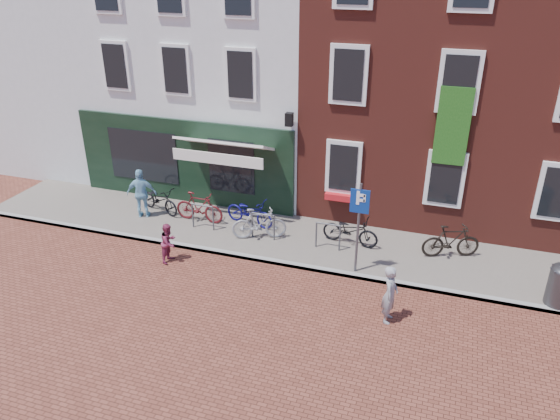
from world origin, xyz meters
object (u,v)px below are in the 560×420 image
(parking_sign, at_px, (359,215))
(bicycle_1, at_px, (199,207))
(boy, at_px, (169,243))
(cafe_person, at_px, (142,193))
(bicycle_0, at_px, (160,199))
(bicycle_2, at_px, (250,212))
(woman, at_px, (390,294))
(bicycle_4, at_px, (350,230))
(bicycle_3, at_px, (259,224))
(bicycle_5, at_px, (451,241))

(parking_sign, distance_m, bicycle_1, 5.65)
(parking_sign, relative_size, boy, 2.21)
(cafe_person, relative_size, bicycle_0, 0.97)
(parking_sign, height_order, bicycle_2, parking_sign)
(woman, relative_size, bicycle_4, 0.87)
(bicycle_3, xyz_separation_m, bicycle_5, (5.52, 0.69, 0.00))
(parking_sign, height_order, bicycle_1, parking_sign)
(parking_sign, distance_m, cafe_person, 7.38)
(boy, bearing_deg, woman, -93.98)
(bicycle_3, height_order, bicycle_5, same)
(bicycle_0, bearing_deg, boy, -125.28)
(boy, height_order, bicycle_1, boy)
(parking_sign, height_order, woman, parking_sign)
(boy, xyz_separation_m, bicycle_3, (2.00, 1.88, 0.01))
(woman, distance_m, boy, 6.32)
(parking_sign, xyz_separation_m, bicycle_1, (-5.35, 1.40, -1.21))
(bicycle_5, bearing_deg, cafe_person, 72.24)
(woman, relative_size, boy, 1.26)
(parking_sign, relative_size, bicycle_0, 1.52)
(bicycle_1, xyz_separation_m, bicycle_2, (1.62, 0.29, -0.05))
(woman, xyz_separation_m, cafe_person, (-8.37, 2.88, 0.18))
(bicycle_1, height_order, bicycle_3, same)
(bicycle_2, height_order, bicycle_3, bicycle_3)
(parking_sign, relative_size, bicycle_5, 1.57)
(bicycle_0, distance_m, bicycle_2, 3.18)
(woman, bearing_deg, parking_sign, 34.53)
(cafe_person, bearing_deg, boy, 117.61)
(bicycle_2, height_order, bicycle_5, bicycle_5)
(parking_sign, xyz_separation_m, cafe_person, (-7.24, 1.13, -0.88))
(woman, bearing_deg, cafe_person, 72.57)
(bicycle_2, bearing_deg, woman, -113.02)
(bicycle_2, bearing_deg, bicycle_1, 112.28)
(bicycle_3, bearing_deg, woman, -144.47)
(parking_sign, bearing_deg, cafe_person, 171.13)
(parking_sign, distance_m, boy, 5.36)
(parking_sign, bearing_deg, bicycle_4, 107.23)
(bicycle_1, relative_size, bicycle_4, 0.97)
(boy, bearing_deg, bicycle_0, 37.98)
(boy, distance_m, bicycle_3, 2.75)
(woman, height_order, bicycle_5, woman)
(bicycle_4, xyz_separation_m, bicycle_5, (2.84, 0.16, 0.05))
(bicycle_0, bearing_deg, bicycle_4, -71.42)
(bicycle_3, relative_size, bicycle_5, 1.00)
(bicycle_4, bearing_deg, bicycle_3, 108.28)
(woman, xyz_separation_m, bicycle_5, (1.26, 3.37, -0.14))
(bicycle_3, distance_m, bicycle_5, 5.56)
(woman, xyz_separation_m, bicycle_0, (-8.04, 3.36, -0.19))
(bicycle_3, xyz_separation_m, bicycle_4, (2.67, 0.53, -0.05))
(bicycle_2, bearing_deg, cafe_person, 111.18)
(bicycle_3, relative_size, bicycle_4, 0.97)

